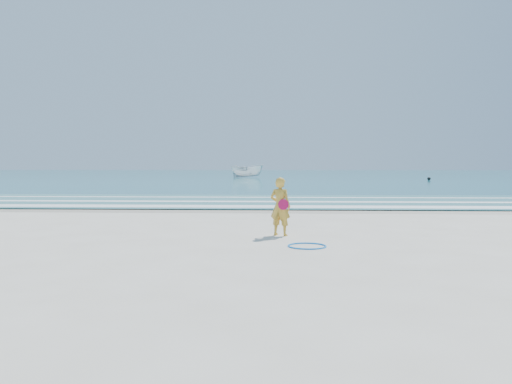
{
  "coord_description": "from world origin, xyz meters",
  "views": [
    {
      "loc": [
        1.47,
        -10.81,
        1.78
      ],
      "look_at": [
        0.74,
        4.0,
        1.0
      ],
      "focal_mm": 35.0,
      "sensor_mm": 36.0,
      "label": 1
    }
  ],
  "objects": [
    {
      "name": "shallow",
      "position": [
        0.0,
        14.0,
        0.04
      ],
      "size": [
        400.0,
        10.0,
        0.01
      ],
      "primitive_type": "cube",
      "color": "#59B7AD",
      "rests_on": "ocean"
    },
    {
      "name": "boat",
      "position": [
        -3.52,
        63.61,
        1.03
      ],
      "size": [
        5.5,
        3.46,
        1.99
      ],
      "primitive_type": "imported",
      "rotation": [
        0.0,
        0.0,
        1.25
      ],
      "color": "white",
      "rests_on": "ocean"
    },
    {
      "name": "wet_sand",
      "position": [
        0.0,
        9.0,
        0.0
      ],
      "size": [
        400.0,
        2.4,
        0.0
      ],
      "primitive_type": "cube",
      "color": "#B2A893",
      "rests_on": "ground"
    },
    {
      "name": "ocean",
      "position": [
        0.0,
        105.0,
        0.02
      ],
      "size": [
        400.0,
        190.0,
        0.04
      ],
      "primitive_type": "cube",
      "color": "#19727F",
      "rests_on": "ground"
    },
    {
      "name": "ground",
      "position": [
        0.0,
        0.0,
        0.0
      ],
      "size": [
        400.0,
        400.0,
        0.0
      ],
      "primitive_type": "plane",
      "color": "silver",
      "rests_on": "ground"
    },
    {
      "name": "foam_near",
      "position": [
        0.0,
        10.3,
        0.05
      ],
      "size": [
        400.0,
        1.4,
        0.01
      ],
      "primitive_type": "cube",
      "color": "white",
      "rests_on": "shallow"
    },
    {
      "name": "foam_mid",
      "position": [
        0.0,
        13.2,
        0.05
      ],
      "size": [
        400.0,
        0.9,
        0.01
      ],
      "primitive_type": "cube",
      "color": "white",
      "rests_on": "shallow"
    },
    {
      "name": "hoop",
      "position": [
        2.06,
        0.13,
        0.02
      ],
      "size": [
        1.06,
        1.06,
        0.03
      ],
      "primitive_type": "torus",
      "rotation": [
        0.0,
        0.0,
        0.29
      ],
      "color": "#0D85F2",
      "rests_on": "ground"
    },
    {
      "name": "foam_far",
      "position": [
        0.0,
        16.5,
        0.05
      ],
      "size": [
        400.0,
        0.6,
        0.01
      ],
      "primitive_type": "cube",
      "color": "white",
      "rests_on": "shallow"
    },
    {
      "name": "buoy",
      "position": [
        19.39,
        50.25,
        0.24
      ],
      "size": [
        0.4,
        0.4,
        0.4
      ],
      "primitive_type": "sphere",
      "color": "black",
      "rests_on": "ocean"
    },
    {
      "name": "woman",
      "position": [
        1.46,
        1.85,
        0.75
      ],
      "size": [
        0.64,
        0.54,
        1.49
      ],
      "color": "gold",
      "rests_on": "ground"
    }
  ]
}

